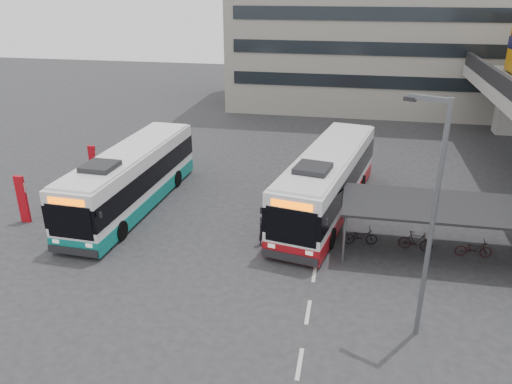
% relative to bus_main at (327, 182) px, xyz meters
% --- Properties ---
extents(ground, '(120.00, 120.00, 0.00)m').
position_rel_bus_main_xyz_m(ground, '(-2.55, -6.78, -1.79)').
color(ground, '#28282B').
rests_on(ground, ground).
extents(bike_shelter, '(10.00, 4.00, 2.54)m').
position_rel_bus_main_xyz_m(bike_shelter, '(5.91, -3.78, -0.15)').
color(bike_shelter, '#595B60').
rests_on(bike_shelter, ground).
extents(road_markings, '(0.15, 7.60, 0.01)m').
position_rel_bus_main_xyz_m(road_markings, '(-0.05, -9.78, -1.79)').
color(road_markings, beige).
rests_on(road_markings, ground).
extents(bus_main, '(5.26, 13.35, 3.86)m').
position_rel_bus_main_xyz_m(bus_main, '(0.00, 0.00, 0.00)').
color(bus_main, white).
rests_on(bus_main, ground).
extents(bus_teal, '(3.28, 12.69, 3.72)m').
position_rel_bus_main_xyz_m(bus_teal, '(-11.13, -1.48, -0.07)').
color(bus_teal, white).
rests_on(bus_teal, ground).
extents(pedestrian, '(0.60, 0.66, 1.52)m').
position_rel_bus_main_xyz_m(pedestrian, '(-2.84, -4.61, -1.03)').
color(pedestrian, black).
rests_on(pedestrian, ground).
extents(lamp_post, '(1.48, 0.78, 8.92)m').
position_rel_bus_main_xyz_m(lamp_post, '(3.96, -10.23, 3.29)').
color(lamp_post, '#595B60').
rests_on(lamp_post, ground).
extents(sign_totem_mid, '(0.58, 0.19, 2.69)m').
position_rel_bus_main_xyz_m(sign_totem_mid, '(-16.12, -4.58, -0.41)').
color(sign_totem_mid, '#AE0A14').
rests_on(sign_totem_mid, ground).
extents(sign_totem_north, '(0.51, 0.18, 2.36)m').
position_rel_bus_main_xyz_m(sign_totem_north, '(-15.47, 2.01, -0.57)').
color(sign_totem_north, '#AE0A14').
rests_on(sign_totem_north, ground).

